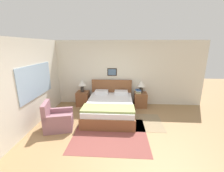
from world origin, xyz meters
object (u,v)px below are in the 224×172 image
object	(u,v)px
armchair	(57,120)
nightstand_near_window	(83,98)
bed	(110,107)
table_lamp_by_door	(141,84)
table_lamp_near_window	(82,84)
nightstand_by_door	(140,100)

from	to	relation	value
armchair	nightstand_near_window	distance (m)	1.86
bed	table_lamp_by_door	xyz separation A→B (m)	(1.18, 0.84, 0.63)
bed	armchair	distance (m)	1.79
bed	table_lamp_near_window	bearing A→B (deg)	144.62
bed	table_lamp_by_door	size ratio (longest dim) A/B	4.44
table_lamp_by_door	bed	bearing A→B (deg)	-144.57
table_lamp_by_door	table_lamp_near_window	bearing A→B (deg)	180.00
table_lamp_near_window	table_lamp_by_door	world-z (taller)	same
table_lamp_near_window	table_lamp_by_door	xyz separation A→B (m)	(2.36, 0.00, 0.00)
bed	nightstand_near_window	bearing A→B (deg)	144.69
bed	armchair	size ratio (longest dim) A/B	2.37
nightstand_near_window	table_lamp_by_door	bearing A→B (deg)	0.26
armchair	nightstand_by_door	xyz separation A→B (m)	(2.65, 1.84, 0.01)
armchair	table_lamp_by_door	size ratio (longest dim) A/B	1.87
nightstand_by_door	armchair	bearing A→B (deg)	-145.26
nightstand_by_door	table_lamp_by_door	xyz separation A→B (m)	(0.01, 0.01, 0.63)
nightstand_by_door	table_lamp_by_door	size ratio (longest dim) A/B	1.19
nightstand_near_window	table_lamp_by_door	world-z (taller)	table_lamp_by_door
nightstand_near_window	nightstand_by_door	xyz separation A→B (m)	(2.34, 0.00, 0.00)
armchair	nightstand_near_window	world-z (taller)	armchair
armchair	table_lamp_near_window	xyz separation A→B (m)	(0.30, 1.85, 0.64)
armchair	nightstand_near_window	bearing A→B (deg)	156.64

